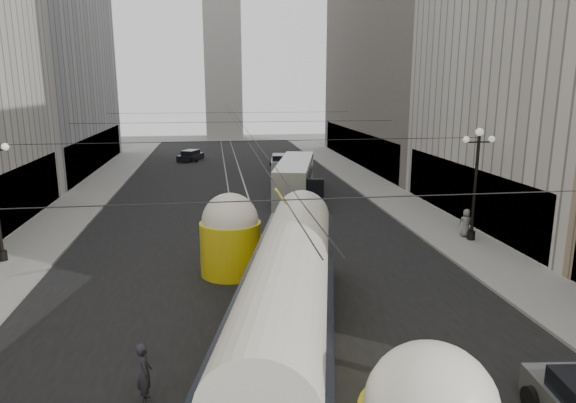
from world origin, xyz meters
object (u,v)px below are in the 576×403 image
object	(u,v)px
streetcar	(290,295)
pedestrian_sidewalk_right	(466,223)
pedestrian_crossing_a	(145,373)
city_bus	(295,177)

from	to	relation	value
streetcar	pedestrian_sidewalk_right	size ratio (longest dim) A/B	10.76
streetcar	pedestrian_crossing_a	distance (m)	5.21
streetcar	pedestrian_sidewalk_right	xyz separation A→B (m)	(12.04, 11.15, -0.97)
city_bus	pedestrian_sidewalk_right	world-z (taller)	city_bus
streetcar	pedestrian_crossing_a	bearing A→B (deg)	-151.54
city_bus	pedestrian_crossing_a	distance (m)	27.80
pedestrian_crossing_a	pedestrian_sidewalk_right	xyz separation A→B (m)	(16.53, 13.58, 0.07)
pedestrian_crossing_a	pedestrian_sidewalk_right	distance (m)	21.40
streetcar	pedestrian_crossing_a	world-z (taller)	streetcar
city_bus	pedestrian_sidewalk_right	size ratio (longest dim) A/B	7.23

